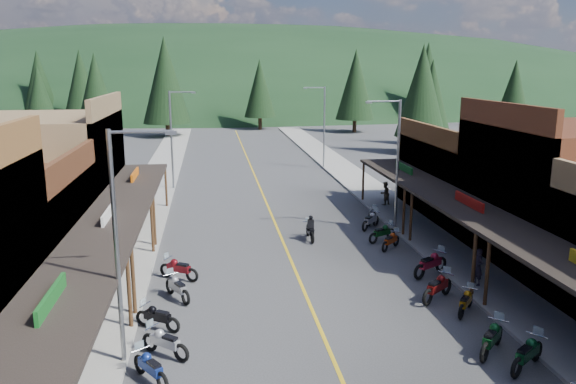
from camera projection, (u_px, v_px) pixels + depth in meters
name	position (u px, v px, depth m)	size (l,w,h in m)	color
ground	(302.00, 286.00, 25.82)	(220.00, 220.00, 0.00)	#38383A
centerline	(262.00, 192.00, 45.15)	(0.15, 90.00, 0.01)	gold
sidewalk_west	(151.00, 194.00, 43.97)	(3.40, 94.00, 0.15)	gray
sidewalk_east	(367.00, 188.00, 46.31)	(3.40, 94.00, 0.15)	gray
shop_west_3	(49.00, 174.00, 34.12)	(10.90, 10.20, 8.20)	brown
shop_east_2	(564.00, 194.00, 28.55)	(10.90, 9.00, 8.20)	#562B19
shop_east_3	(475.00, 177.00, 38.04)	(10.90, 10.20, 6.20)	#4C2D16
streetlight_0	(120.00, 238.00, 18.12)	(2.16, 0.18, 8.00)	gray
streetlight_1	(173.00, 135.00, 45.18)	(2.16, 0.18, 8.00)	gray
streetlight_2	(395.00, 159.00, 33.51)	(2.16, 0.18, 8.00)	gray
streetlight_3	(323.00, 123.00, 54.77)	(2.16, 0.18, 8.00)	gray
ridge_hill	(224.00, 103.00, 156.30)	(310.00, 140.00, 60.00)	black
pine_1	(81.00, 84.00, 88.67)	(5.88, 5.88, 12.50)	black
pine_2	(165.00, 80.00, 78.79)	(6.72, 6.72, 14.00)	black
pine_3	(260.00, 88.00, 88.73)	(5.04, 5.04, 11.00)	black
pine_4	(356.00, 84.00, 84.64)	(5.88, 5.88, 12.50)	black
pine_5	(427.00, 77.00, 98.23)	(6.72, 6.72, 14.00)	black
pine_6	(515.00, 88.00, 92.43)	(5.04, 5.04, 11.00)	black
pine_7	(39.00, 83.00, 93.39)	(5.88, 5.88, 12.50)	black
pine_8	(40.00, 104.00, 60.22)	(4.48, 4.48, 10.00)	black
pine_9	(431.00, 95.00, 71.14)	(4.93, 4.93, 10.80)	black
pine_10	(96.00, 92.00, 70.24)	(5.38, 5.38, 11.60)	black
pine_11	(422.00, 91.00, 63.66)	(5.82, 5.82, 12.40)	black
bike_west_4	(150.00, 366.00, 17.84)	(0.67, 2.00, 1.14)	navy
bike_west_5	(165.00, 341.00, 19.44)	(0.69, 2.07, 1.18)	#ABAAB0
bike_west_6	(157.00, 316.00, 21.44)	(0.66, 1.97, 1.13)	black
bike_west_7	(177.00, 287.00, 24.23)	(0.70, 2.09, 1.19)	gray
bike_west_8	(179.00, 268.00, 26.48)	(0.70, 2.11, 1.20)	maroon
bike_east_4	(528.00, 352.00, 18.59)	(0.73, 2.19, 1.25)	#0C3D1C
bike_east_5	(492.00, 337.00, 19.65)	(0.73, 2.20, 1.26)	#0B3B17
bike_east_6	(466.00, 301.00, 22.89)	(0.64, 1.91, 1.09)	#9B630B
bike_east_7	(438.00, 286.00, 24.16)	(0.76, 2.27, 1.30)	#620D0D
bike_east_8	(431.00, 263.00, 26.97)	(0.78, 2.34, 1.34)	maroon
bike_east_9	(391.00, 240.00, 30.94)	(0.63, 1.89, 1.08)	#A4330B
bike_east_10	(382.00, 232.00, 32.26)	(0.67, 2.02, 1.16)	#0B3713
bike_east_11	(371.00, 220.00, 34.84)	(0.69, 2.08, 1.19)	#96969B
bike_east_12	(372.00, 215.00, 36.02)	(0.63, 1.90, 1.09)	black
rider_on_bike	(310.00, 230.00, 32.60)	(0.70, 2.03, 1.54)	black
pedestrian_east_a	(478.00, 267.00, 25.44)	(0.62, 0.41, 1.71)	black
pedestrian_east_b	(385.00, 193.00, 40.24)	(0.82, 0.47, 1.69)	brown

